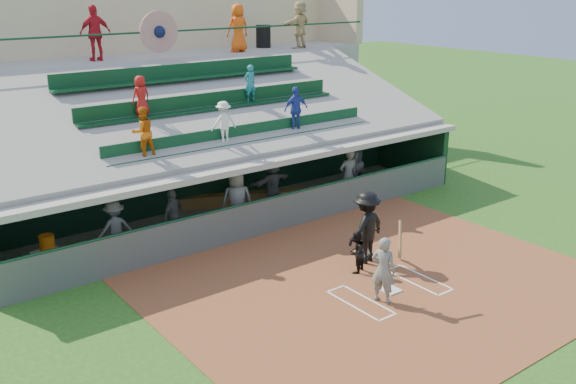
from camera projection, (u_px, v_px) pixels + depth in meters
ground at (390, 291)px, 15.98m from camera, size 100.00×100.00×0.00m
dirt_slab at (376, 284)px, 16.35m from camera, size 11.00×9.00×0.02m
home_plate at (390, 290)px, 15.97m from camera, size 0.43×0.43×0.03m
batters_box_chalk at (390, 290)px, 15.97m from camera, size 2.65×1.85×0.01m
dugout_floor at (242, 216)px, 21.08m from camera, size 16.00×3.50×0.04m
concourse_slab at (147, 115)px, 25.47m from camera, size 20.00×3.00×4.60m
grandstand at (183, 129)px, 23.21m from camera, size 20.40×10.40×7.80m
batter_at_plate at (384, 269)px, 15.19m from camera, size 0.93×0.78×1.95m
catcher at (356, 252)px, 16.82m from camera, size 0.66×0.59×1.13m
home_umpire at (366, 227)px, 17.33m from camera, size 1.40×0.94×2.01m
dugout_bench at (219, 200)px, 21.85m from camera, size 12.63×5.81×0.41m
white_table at (48, 262)px, 16.83m from camera, size 0.81×0.68×0.62m
water_cooler at (47, 242)px, 16.75m from camera, size 0.40×0.40×0.40m
dugout_player_a at (115, 228)px, 17.72m from camera, size 1.06×0.64×1.62m
dugout_player_b at (173, 215)px, 18.83m from camera, size 0.99×0.76×1.57m
dugout_player_c at (237, 201)px, 19.46m from camera, size 1.12×0.94×1.95m
dugout_player_d at (272, 184)px, 21.36m from camera, size 1.70×0.67×1.79m
dugout_player_e at (348, 176)px, 22.01m from camera, size 0.75×0.55×1.91m
dugout_player_f at (354, 162)px, 23.51m from camera, size 1.00×0.80×1.97m
trash_bin at (263, 36)px, 27.74m from camera, size 0.64×0.64×0.95m
concourse_staff_a at (95, 33)px, 22.93m from camera, size 1.17×0.52×1.97m
concourse_staff_b at (238, 28)px, 25.87m from camera, size 0.97×0.67×1.90m
concourse_staff_c at (300, 25)px, 27.23m from camera, size 1.92×1.21×1.98m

